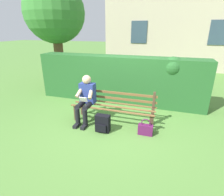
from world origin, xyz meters
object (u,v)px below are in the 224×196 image
tree (54,15)px  handbag (145,129)px  backpack (103,124)px  park_bench (114,106)px  person_seated (86,98)px

tree → handbag: tree is taller
tree → handbag: bearing=144.3°
backpack → handbag: size_ratio=1.05×
park_bench → handbag: size_ratio=5.26×
person_seated → backpack: person_seated is taller
tree → backpack: bearing=135.1°
person_seated → tree: tree is taller
park_bench → person_seated: bearing=14.2°
park_bench → tree: (3.16, -2.49, 2.31)m
handbag → person_seated: bearing=-8.4°
person_seated → backpack: (-0.58, 0.39, -0.42)m
park_bench → backpack: bearing=79.7°
backpack → person_seated: bearing=-33.4°
handbag → backpack: bearing=9.4°
park_bench → tree: bearing=-38.2°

